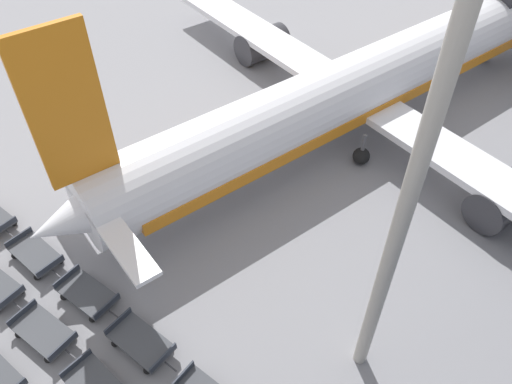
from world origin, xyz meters
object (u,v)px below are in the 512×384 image
baggage_dolly_row_mid_b_col_d (141,342)px  baggage_dolly_row_mid_a_col_c (44,332)px  airplane (371,82)px  baggage_dolly_row_mid_b_col_b (36,255)px  apron_light_mast (452,55)px  baggage_dolly_row_mid_b_col_c (88,294)px

baggage_dolly_row_mid_b_col_d → baggage_dolly_row_mid_a_col_c: bearing=-140.2°
airplane → baggage_dolly_row_mid_b_col_b: bearing=-101.0°
baggage_dolly_row_mid_b_col_d → apron_light_mast: (7.01, 6.57, 14.23)m
baggage_dolly_row_mid_b_col_d → apron_light_mast: bearing=43.2°
baggage_dolly_row_mid_b_col_b → apron_light_mast: apron_light_mast is taller
airplane → apron_light_mast: size_ratio=1.71×
baggage_dolly_row_mid_a_col_c → baggage_dolly_row_mid_b_col_c: same height
apron_light_mast → baggage_dolly_row_mid_a_col_c: bearing=-137.9°
baggage_dolly_row_mid_a_col_c → baggage_dolly_row_mid_b_col_b: 4.70m
apron_light_mast → baggage_dolly_row_mid_b_col_c: bearing=-147.2°
baggage_dolly_row_mid_a_col_c → baggage_dolly_row_mid_b_col_d: size_ratio=1.00×
baggage_dolly_row_mid_b_col_b → baggage_dolly_row_mid_b_col_d: 7.85m
baggage_dolly_row_mid_a_col_c → baggage_dolly_row_mid_b_col_c: 2.48m
baggage_dolly_row_mid_a_col_c → baggage_dolly_row_mid_b_col_c: (-0.40, 2.45, 0.00)m
baggage_dolly_row_mid_a_col_c → baggage_dolly_row_mid_b_col_b: size_ratio=1.01×
baggage_dolly_row_mid_b_col_b → baggage_dolly_row_mid_b_col_d: same height
airplane → baggage_dolly_row_mid_b_col_b: size_ratio=12.14×
baggage_dolly_row_mid_b_col_c → airplane: bearing=89.2°
airplane → baggage_dolly_row_mid_a_col_c: size_ratio=12.07×
airplane → baggage_dolly_row_mid_a_col_c: 23.75m
airplane → baggage_dolly_row_mid_b_col_d: bearing=-80.3°
airplane → baggage_dolly_row_mid_a_col_c: bearing=-89.7°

